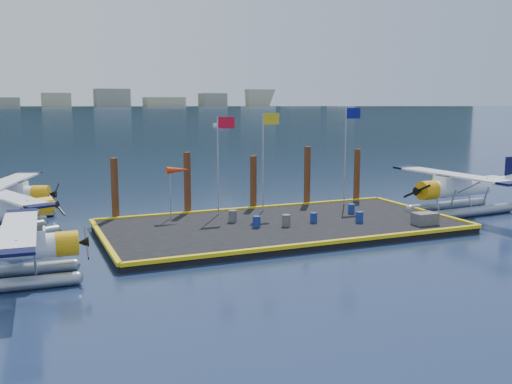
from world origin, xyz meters
TOP-DOWN VIEW (x-y plane):
  - ground at (0.00, 0.00)m, footprint 4000.00×4000.00m
  - dock at (0.00, 0.00)m, footprint 20.00×10.00m
  - dock_bumpers at (0.00, 0.00)m, footprint 20.25×10.25m
  - far_backdrop at (239.91, 1737.52)m, footprint 3050.00×2050.00m
  - seaplane_a at (-14.24, -4.72)m, footprint 7.85×8.64m
  - seaplane_b at (-14.62, 3.86)m, footprint 8.02×8.49m
  - seaplane_c at (-14.79, 9.19)m, footprint 8.67×9.25m
  - seaplane_d at (12.70, -0.04)m, footprint 9.12×10.06m
  - drum_0 at (-1.70, -0.39)m, footprint 0.44×0.44m
  - drum_1 at (4.30, -1.49)m, footprint 0.44×0.44m
  - drum_2 at (1.84, -0.49)m, footprint 0.40×0.40m
  - drum_3 at (-0.06, -0.80)m, footprint 0.47×0.47m
  - drum_4 at (5.33, 1.01)m, footprint 0.42×0.42m
  - drum_5 at (-2.44, 1.43)m, footprint 0.48×0.48m
  - crate at (7.43, -3.42)m, footprint 1.34×0.89m
  - flagpole_red at (-2.29, 3.80)m, footprint 1.14×0.08m
  - flagpole_yellow at (0.70, 3.80)m, footprint 1.14×0.08m
  - flagpole_blue at (6.70, 3.80)m, footprint 1.14×0.08m
  - windsock at (-5.03, 3.80)m, footprint 1.40×0.44m
  - piling_0 at (-8.50, 5.40)m, footprint 0.44×0.44m
  - piling_1 at (-4.00, 5.40)m, footprint 0.44×0.44m
  - piling_2 at (0.50, 5.40)m, footprint 0.44×0.44m
  - piling_3 at (4.50, 5.40)m, footprint 0.44×0.44m
  - piling_4 at (8.50, 5.40)m, footprint 0.44×0.44m

SIDE VIEW (x-z plane):
  - ground at x=0.00m, z-range 0.00..0.00m
  - dock at x=0.00m, z-range 0.00..0.40m
  - dock_bumpers at x=0.00m, z-range 0.40..0.58m
  - drum_2 at x=1.84m, z-range 0.40..0.97m
  - drum_4 at x=5.33m, z-range 0.40..0.99m
  - drum_0 at x=-1.70m, z-range 0.40..1.02m
  - drum_1 at x=4.30m, z-range 0.40..1.02m
  - drum_3 at x=-0.06m, z-range 0.40..1.06m
  - crate at x=7.43m, z-range 0.40..1.07m
  - drum_5 at x=-2.44m, z-range 0.40..1.08m
  - seaplane_b at x=-14.62m, z-range -0.20..2.87m
  - seaplane_a at x=-14.24m, z-range -0.20..2.88m
  - seaplane_c at x=-14.79m, z-range -0.21..3.10m
  - seaplane_d at x=12.70m, z-range -0.23..3.34m
  - piling_2 at x=0.50m, z-range 0.00..3.80m
  - piling_0 at x=-8.50m, z-range 0.00..4.00m
  - piling_4 at x=8.50m, z-range 0.00..4.00m
  - piling_1 at x=-4.00m, z-range 0.00..4.20m
  - piling_3 at x=4.50m, z-range 0.00..4.30m
  - windsock at x=-5.03m, z-range 1.67..4.79m
  - flagpole_red at x=-2.29m, z-range 1.40..7.40m
  - flagpole_yellow at x=0.70m, z-range 1.41..7.61m
  - flagpole_blue at x=6.70m, z-range 1.44..7.94m
  - far_backdrop at x=239.91m, z-range -395.55..414.45m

